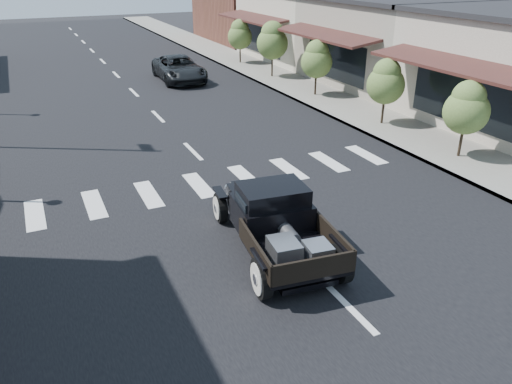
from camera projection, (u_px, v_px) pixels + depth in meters
name	position (u px, v px, depth m)	size (l,w,h in m)	color
ground	(280.00, 239.00, 12.71)	(120.00, 120.00, 0.00)	black
road	(143.00, 101.00, 25.04)	(14.00, 80.00, 0.02)	black
road_markings	(170.00, 129.00, 20.93)	(12.00, 60.00, 0.06)	silver
sidewalk_right	(291.00, 84.00, 28.25)	(3.00, 80.00, 0.15)	gray
storefront_mid	(411.00, 42.00, 28.17)	(10.00, 9.00, 4.50)	#A29A88
storefront_far	(325.00, 25.00, 35.57)	(10.00, 9.00, 4.50)	beige
small_tree_a	(465.00, 121.00, 17.14)	(1.55, 1.55, 2.58)	#526B31
small_tree_b	(385.00, 93.00, 20.70)	(1.56, 1.56, 2.61)	#526B31
small_tree_c	(316.00, 69.00, 25.20)	(1.58, 1.58, 2.64)	#526B31
small_tree_d	(272.00, 50.00, 29.21)	(1.82, 1.82, 3.03)	#526B31
small_tree_e	(240.00, 42.00, 33.24)	(1.62, 1.62, 2.70)	#526B31
hotrod_pickup	(275.00, 220.00, 11.88)	(2.24, 4.79, 1.66)	black
second_car	(179.00, 69.00, 29.03)	(2.33, 5.05, 1.40)	black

